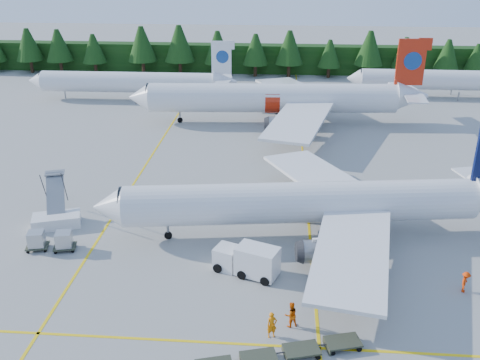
# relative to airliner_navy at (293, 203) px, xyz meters

# --- Properties ---
(ground) EXTENTS (320.00, 320.00, 0.00)m
(ground) POSITION_rel_airliner_navy_xyz_m (-4.31, -9.67, -3.39)
(ground) COLOR #9D9E98
(ground) RESTS_ON ground
(taxi_stripe_a) EXTENTS (0.25, 120.00, 0.01)m
(taxi_stripe_a) POSITION_rel_airliner_navy_xyz_m (-18.31, 10.33, -3.38)
(taxi_stripe_a) COLOR yellow
(taxi_stripe_a) RESTS_ON ground
(taxi_stripe_b) EXTENTS (0.25, 120.00, 0.01)m
(taxi_stripe_b) POSITION_rel_airliner_navy_xyz_m (1.69, 10.33, -3.38)
(taxi_stripe_b) COLOR yellow
(taxi_stripe_b) RESTS_ON ground
(taxi_stripe_cross) EXTENTS (80.00, 0.25, 0.01)m
(taxi_stripe_cross) POSITION_rel_airliner_navy_xyz_m (-4.31, -15.67, -3.38)
(taxi_stripe_cross) COLOR yellow
(taxi_stripe_cross) RESTS_ON ground
(treeline_hedge) EXTENTS (220.00, 4.00, 6.00)m
(treeline_hedge) POSITION_rel_airliner_navy_xyz_m (-4.31, 72.33, -0.39)
(treeline_hedge) COLOR black
(treeline_hedge) RESTS_ON ground
(airliner_navy) EXTENTS (38.67, 31.63, 11.27)m
(airliner_navy) POSITION_rel_airliner_navy_xyz_m (0.00, 0.00, 0.00)
(airliner_navy) COLOR silver
(airliner_navy) RESTS_ON ground
(airliner_red) EXTENTS (44.84, 36.82, 13.03)m
(airliner_red) POSITION_rel_airliner_navy_xyz_m (-3.53, 35.53, 0.53)
(airliner_red) COLOR silver
(airliner_red) RESTS_ON ground
(airliner_far_left) EXTENTS (36.61, 3.89, 10.65)m
(airliner_far_left) POSITION_rel_airliner_navy_xyz_m (-29.76, 47.21, -0.05)
(airliner_far_left) COLOR silver
(airliner_far_left) RESTS_ON ground
(airliner_far_right) EXTENTS (36.23, 3.90, 10.54)m
(airliner_far_right) POSITION_rel_airliner_navy_xyz_m (27.46, 53.48, -0.08)
(airliner_far_right) COLOR silver
(airliner_far_right) RESTS_ON ground
(airstairs) EXTENTS (5.06, 6.87, 4.09)m
(airstairs) POSITION_rel_airliner_navy_xyz_m (-23.30, 0.42, -2.50)
(airstairs) COLOR silver
(airstairs) RESTS_ON ground
(service_truck) EXTENTS (5.86, 3.86, 2.66)m
(service_truck) POSITION_rel_airliner_navy_xyz_m (-3.95, -6.77, -2.07)
(service_truck) COLOR white
(service_truck) RESTS_ON ground
(dolly_train) EXTENTS (11.29, 5.07, 0.14)m
(dolly_train) POSITION_rel_airliner_navy_xyz_m (-0.99, -16.89, -2.94)
(dolly_train) COLOR #323627
(dolly_train) RESTS_ON ground
(uld_pair) EXTENTS (4.76, 2.00, 1.51)m
(uld_pair) POSITION_rel_airliner_navy_xyz_m (-21.95, -4.36, -2.37)
(uld_pair) COLOR #323627
(uld_pair) RESTS_ON ground
(crew_a) EXTENTS (0.85, 0.70, 2.01)m
(crew_a) POSITION_rel_airliner_navy_xyz_m (-1.62, -14.72, -2.38)
(crew_a) COLOR #D86C04
(crew_a) RESTS_ON ground
(crew_b) EXTENTS (1.21, 1.10, 2.02)m
(crew_b) POSITION_rel_airliner_navy_xyz_m (-0.28, -13.44, -2.38)
(crew_b) COLOR #DA5104
(crew_b) RESTS_ON ground
(crew_c) EXTENTS (0.80, 0.90, 1.81)m
(crew_c) POSITION_rel_airliner_navy_xyz_m (13.62, -8.13, -2.48)
(crew_c) COLOR red
(crew_c) RESTS_ON ground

